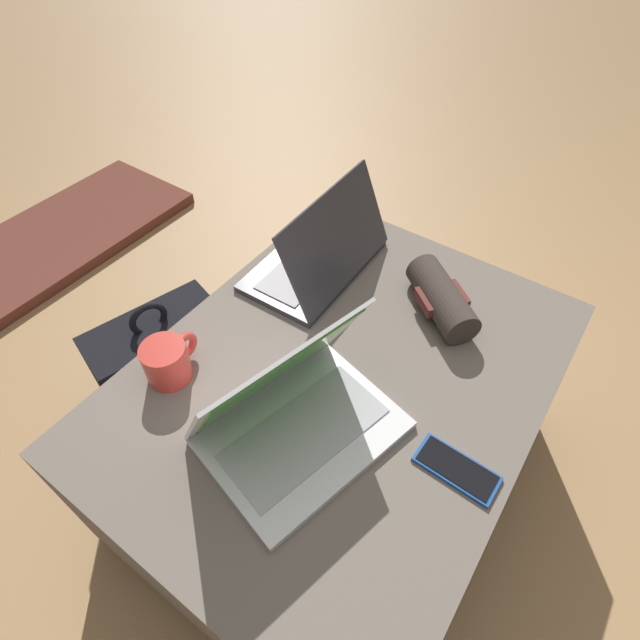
# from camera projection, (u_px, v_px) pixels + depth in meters

# --- Properties ---
(ground_plane) EXTENTS (14.00, 14.00, 0.00)m
(ground_plane) POSITION_uv_depth(u_px,v_px,m) (337.00, 471.00, 1.39)
(ground_plane) COLOR tan
(ottoman) EXTENTS (1.00, 0.77, 0.47)m
(ottoman) POSITION_uv_depth(u_px,v_px,m) (339.00, 428.00, 1.22)
(ottoman) COLOR #3D3832
(ottoman) RESTS_ON ground_plane
(laptop_near) EXTENTS (0.40, 0.34, 0.25)m
(laptop_near) POSITION_uv_depth(u_px,v_px,m) (294.00, 413.00, 0.92)
(laptop_near) COLOR silver
(laptop_near) RESTS_ON ottoman
(laptop_far) EXTENTS (0.37, 0.23, 0.22)m
(laptop_far) POSITION_uv_depth(u_px,v_px,m) (321.00, 256.00, 1.22)
(laptop_far) COLOR #333338
(laptop_far) RESTS_ON ottoman
(cell_phone) EXTENTS (0.07, 0.15, 0.01)m
(cell_phone) POSITION_uv_depth(u_px,v_px,m) (457.00, 469.00, 0.89)
(cell_phone) COLOR #1E4C9E
(cell_phone) RESTS_ON ottoman
(backpack) EXTENTS (0.36, 0.28, 0.48)m
(backpack) POSITION_uv_depth(u_px,v_px,m) (168.00, 374.00, 1.37)
(backpack) COLOR black
(backpack) RESTS_ON ground_plane
(wrist_brace) EXTENTS (0.20, 0.22, 0.08)m
(wrist_brace) POSITION_uv_depth(u_px,v_px,m) (442.00, 298.00, 1.13)
(wrist_brace) COLOR #3D332D
(wrist_brace) RESTS_ON ottoman
(coffee_mug) EXTENTS (0.13, 0.09, 0.09)m
(coffee_mug) POSITION_uv_depth(u_px,v_px,m) (168.00, 361.00, 1.01)
(coffee_mug) COLOR red
(coffee_mug) RESTS_ON ottoman
(fireplace_hearth) EXTENTS (1.40, 0.50, 0.04)m
(fireplace_hearth) POSITION_uv_depth(u_px,v_px,m) (20.00, 261.00, 1.95)
(fireplace_hearth) COLOR brown
(fireplace_hearth) RESTS_ON ground_plane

